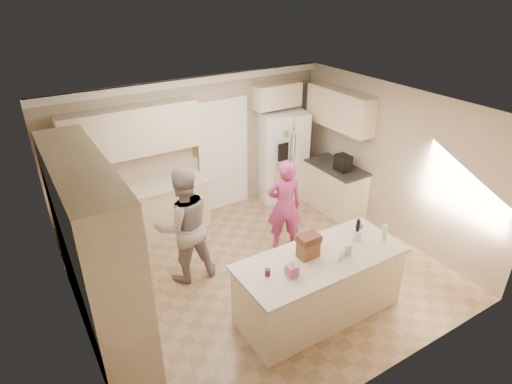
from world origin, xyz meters
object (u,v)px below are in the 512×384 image
coffee_maker (343,163)px  teen_girl (284,206)px  refrigerator (281,156)px  island_base (319,286)px  utensil_crock (357,235)px  teen_boy (184,225)px  dollhouse_body (308,249)px  tissue_box (292,270)px

coffee_maker → teen_girl: size_ratio=0.19×
refrigerator → island_base: 3.50m
refrigerator → island_base: (-1.53, -3.11, -0.46)m
utensil_crock → teen_girl: 1.52m
coffee_maker → teen_boy: 3.26m
refrigerator → teen_boy: teen_boy is taller
coffee_maker → island_base: bearing=-137.2°
island_base → dollhouse_body: dollhouse_body is taller
island_base → teen_girl: size_ratio=1.39×
coffee_maker → dollhouse_body: 2.84m
dollhouse_body → teen_boy: 1.89m
refrigerator → island_base: refrigerator is taller
utensil_crock → teen_girl: size_ratio=0.09×
island_base → teen_boy: 2.10m
dollhouse_body → refrigerator: bearing=60.9°
island_base → tissue_box: tissue_box is taller
coffee_maker → utensil_crock: bearing=-127.1°
dollhouse_body → teen_girl: bearing=65.7°
dollhouse_body → utensil_crock: bearing=-3.6°
refrigerator → teen_girl: size_ratio=1.14×
refrigerator → tissue_box: 3.83m
refrigerator → teen_boy: (-2.72, -1.45, 0.01)m
dollhouse_body → teen_girl: teen_girl is taller
refrigerator → dollhouse_body: (-1.68, -3.01, 0.14)m
tissue_box → dollhouse_body: 0.45m
island_base → coffee_maker: bearing=42.8°
dollhouse_body → teen_boy: (-1.05, 1.56, -0.13)m
refrigerator → coffee_maker: refrigerator is taller
refrigerator → tissue_box: refrigerator is taller
island_base → teen_girl: (0.50, 1.55, 0.35)m
coffee_maker → teen_girl: 1.61m
refrigerator → teen_girl: bearing=-110.5°
island_base → teen_boy: teen_boy is taller
coffee_maker → teen_girl: bearing=-167.1°
tissue_box → teen_girl: size_ratio=0.09×
island_base → tissue_box: size_ratio=15.71×
utensil_crock → tissue_box: (-1.20, -0.15, -0.00)m
tissue_box → teen_boy: (-0.65, 1.76, -0.09)m
refrigerator → tissue_box: bearing=-110.2°
dollhouse_body → teen_boy: teen_boy is taller
tissue_box → refrigerator: bearing=57.1°
island_base → utensil_crock: utensil_crock is taller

